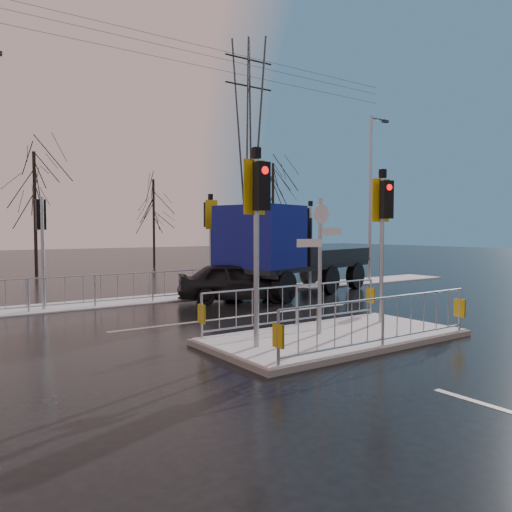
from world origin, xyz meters
TOP-DOWN VIEW (x-y plane):
  - ground at (0.00, 0.00)m, footprint 120.00×120.00m
  - snow_verge at (0.00, 8.60)m, footprint 30.00×2.00m
  - lane_markings at (0.00, -0.33)m, footprint 8.00×11.38m
  - traffic_island at (-0.01, 0.01)m, footprint 6.00×3.04m
  - far_kerb_fixtures at (0.29, 8.09)m, footprint 18.00×0.65m
  - car_far_lane at (1.49, 6.53)m, footprint 4.38×3.18m
  - flatbed_truck at (3.44, 6.71)m, footprint 7.74×4.63m
  - tree_far_a at (-2.00, 22.00)m, footprint 3.75×3.75m
  - tree_far_b at (6.00, 24.00)m, footprint 3.25×3.25m
  - tree_far_c at (14.00, 21.00)m, footprint 4.00×4.00m
  - street_lamp_right at (10.57, 8.50)m, footprint 1.25×0.18m
  - pylon_wires at (16.88, 30.00)m, footprint 70.00×2.38m

SIDE VIEW (x-z plane):
  - ground at x=0.00m, z-range 0.00..0.00m
  - lane_markings at x=0.00m, z-range 0.00..0.01m
  - snow_verge at x=0.00m, z-range 0.00..0.04m
  - traffic_island at x=-0.01m, z-range -1.68..2.47m
  - car_far_lane at x=1.49m, z-range 0.00..1.39m
  - far_kerb_fixtures at x=0.29m, z-range -0.90..2.93m
  - flatbed_truck at x=3.44m, z-range 0.11..3.48m
  - tree_far_b at x=6.00m, z-range 1.11..7.25m
  - street_lamp_right at x=10.57m, z-range 0.39..8.39m
  - tree_far_a at x=-2.00m, z-range 1.28..8.36m
  - tree_far_c at x=14.00m, z-range 1.37..8.92m
  - pylon_wires at x=16.88m, z-range 1.05..21.02m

